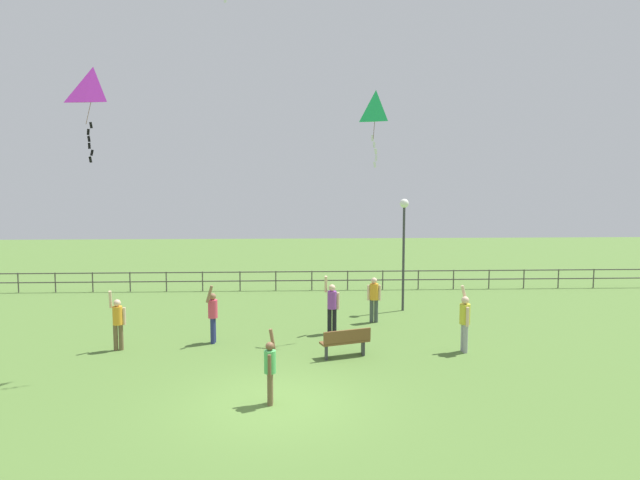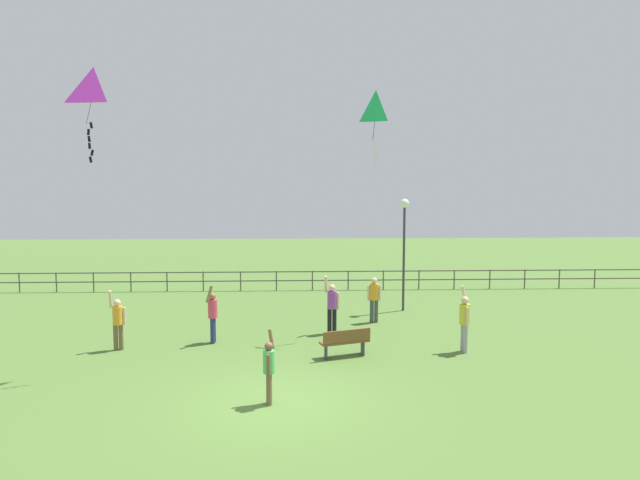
# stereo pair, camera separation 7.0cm
# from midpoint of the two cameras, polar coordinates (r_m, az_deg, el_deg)

# --- Properties ---
(ground_plane) EXTENTS (80.00, 80.00, 0.00)m
(ground_plane) POSITION_cam_midpoint_polar(r_m,az_deg,el_deg) (13.68, -4.65, -16.30)
(ground_plane) COLOR #517533
(lamppost) EXTENTS (0.36, 0.36, 4.55)m
(lamppost) POSITION_cam_midpoint_polar(r_m,az_deg,el_deg) (22.62, 8.50, 1.02)
(lamppost) COLOR #38383D
(lamppost) RESTS_ON ground_plane
(park_bench) EXTENTS (1.55, 0.87, 0.85)m
(park_bench) POSITION_cam_midpoint_polar(r_m,az_deg,el_deg) (16.82, 2.53, -10.38)
(park_bench) COLOR brown
(park_bench) RESTS_ON ground_plane
(person_0) EXTENTS (0.50, 0.30, 1.88)m
(person_0) POSITION_cam_midpoint_polar(r_m,az_deg,el_deg) (18.46, -20.12, -7.74)
(person_0) COLOR brown
(person_0) RESTS_ON ground_plane
(person_1) EXTENTS (0.52, 0.33, 2.01)m
(person_1) POSITION_cam_midpoint_polar(r_m,az_deg,el_deg) (19.23, 1.13, -6.64)
(person_1) COLOR black
(person_1) RESTS_ON ground_plane
(person_2) EXTENTS (0.28, 0.45, 1.75)m
(person_2) POSITION_cam_midpoint_polar(r_m,az_deg,el_deg) (13.32, -5.29, -12.90)
(person_2) COLOR brown
(person_2) RESTS_ON ground_plane
(person_3) EXTENTS (0.35, 0.50, 1.93)m
(person_3) POSITION_cam_midpoint_polar(r_m,az_deg,el_deg) (18.44, -11.04, -7.42)
(person_3) COLOR navy
(person_3) RESTS_ON ground_plane
(person_4) EXTENTS (0.32, 0.54, 2.03)m
(person_4) POSITION_cam_midpoint_polar(r_m,az_deg,el_deg) (17.70, 14.51, -7.87)
(person_4) COLOR #99999E
(person_4) RESTS_ON ground_plane
(person_5) EXTENTS (0.51, 0.31, 1.69)m
(person_5) POSITION_cam_midpoint_polar(r_m,az_deg,el_deg) (20.85, 5.46, -5.80)
(person_5) COLOR #3F4C47
(person_5) RESTS_ON ground_plane
(kite_1) EXTENTS (0.78, 0.61, 2.58)m
(kite_1) POSITION_cam_midpoint_polar(r_m,az_deg,el_deg) (19.32, 5.63, 13.07)
(kite_1) COLOR #1EB759
(kite_2) EXTENTS (1.10, 0.98, 3.04)m
(kite_2) POSITION_cam_midpoint_polar(r_m,az_deg,el_deg) (20.12, -22.27, 13.95)
(kite_2) COLOR #B22DB2
(waterfront_railing) EXTENTS (36.05, 0.06, 0.95)m
(waterfront_railing) POSITION_cam_midpoint_polar(r_m,az_deg,el_deg) (27.07, -4.37, -3.85)
(waterfront_railing) COLOR #4C4742
(waterfront_railing) RESTS_ON ground_plane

